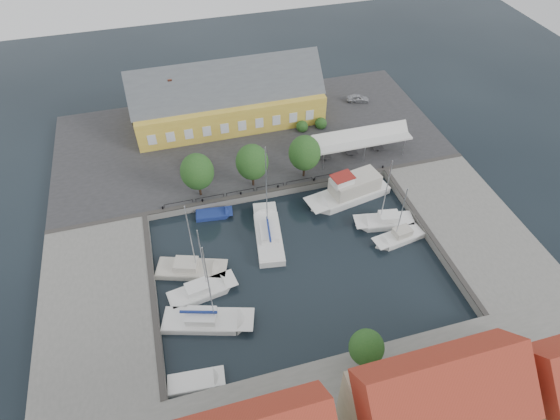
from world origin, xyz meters
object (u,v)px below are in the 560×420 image
object	(u,v)px
east_boat_b	(399,238)
west_boat_c	(201,292)
west_boat_b	(190,270)
tent_canopy	(360,138)
car_silver	(358,98)
car_red	(195,167)
launch_nw	(214,215)
warehouse	(224,100)
center_sailboat	(268,236)
trawler	(350,192)
east_boat_a	(385,222)
launch_sw	(195,382)
west_boat_d	(206,321)

from	to	relation	value
east_boat_b	west_boat_c	size ratio (longest dim) A/B	0.88
west_boat_b	tent_canopy	bearing A→B (deg)	27.96
car_silver	car_red	xyz separation A→B (m)	(-28.18, -10.60, 0.16)
car_silver	launch_nw	bearing A→B (deg)	140.92
west_boat_c	car_silver	bearing A→B (deg)	44.64
car_red	launch_nw	bearing A→B (deg)	-79.91
warehouse	west_boat_b	size ratio (longest dim) A/B	2.61
car_silver	east_boat_b	bearing A→B (deg)	-176.09
center_sailboat	west_boat_b	world-z (taller)	center_sailboat
trawler	east_boat_a	size ratio (longest dim) A/B	1.11
center_sailboat	trawler	size ratio (longest dim) A/B	1.13
car_silver	trawler	size ratio (longest dim) A/B	0.30
car_silver	east_boat_a	size ratio (longest dim) A/B	0.34
east_boat_b	launch_sw	bearing A→B (deg)	-156.75
east_boat_a	west_boat_c	world-z (taller)	east_boat_a
east_boat_a	east_boat_b	size ratio (longest dim) A/B	1.17
east_boat_b	tent_canopy	bearing A→B (deg)	85.90
car_silver	west_boat_d	bearing A→B (deg)	154.36
tent_canopy	west_boat_b	size ratio (longest dim) A/B	1.28
west_boat_d	launch_sw	distance (m)	6.44
car_silver	east_boat_b	world-z (taller)	east_boat_b
east_boat_a	west_boat_c	distance (m)	24.10
warehouse	launch_sw	world-z (taller)	warehouse
west_boat_b	west_boat_d	distance (m)	7.16
warehouse	launch_sw	xyz separation A→B (m)	(-10.82, -40.93, -4.34)
trawler	launch_nw	distance (m)	18.01
east_boat_a	car_red	bearing A→B (deg)	144.23
warehouse	west_boat_c	world-z (taller)	warehouse
east_boat_a	east_boat_b	world-z (taller)	east_boat_a
east_boat_a	west_boat_b	world-z (taller)	west_boat_b
warehouse	east_boat_b	size ratio (longest dim) A/B	3.13
tent_canopy	launch_sw	world-z (taller)	tent_canopy
center_sailboat	west_boat_d	bearing A→B (deg)	-133.47
trawler	east_boat_b	distance (m)	9.11
warehouse	west_boat_c	size ratio (longest dim) A/B	2.76
trawler	west_boat_c	distance (m)	23.52
east_boat_b	west_boat_b	world-z (taller)	west_boat_b
east_boat_a	east_boat_b	xyz separation A→B (m)	(0.48, -2.86, -0.00)
west_boat_d	launch_sw	bearing A→B (deg)	-108.12
warehouse	car_silver	size ratio (longest dim) A/B	7.92
center_sailboat	launch_nw	distance (m)	8.02
car_silver	launch_sw	xyz separation A→B (m)	(-32.68, -40.09, -1.52)
warehouse	tent_canopy	distance (m)	21.63
center_sailboat	east_boat_a	bearing A→B (deg)	-6.44
car_red	launch_sw	size ratio (longest dim) A/B	0.86
east_boat_b	center_sailboat	bearing A→B (deg)	163.36
car_red	west_boat_c	size ratio (longest dim) A/B	0.46
center_sailboat	east_boat_a	distance (m)	14.70
tent_canopy	east_boat_b	xyz separation A→B (m)	(-1.13, -15.78, -3.42)
east_boat_b	west_boat_c	distance (m)	24.24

